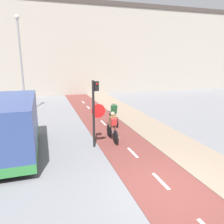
% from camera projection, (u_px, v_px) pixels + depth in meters
% --- Properties ---
extents(ground_plane, '(120.00, 120.00, 0.00)m').
position_uv_depth(ground_plane, '(168.00, 189.00, 7.13)').
color(ground_plane, gray).
extents(bike_lane, '(2.55, 60.00, 0.02)m').
position_uv_depth(bike_lane, '(168.00, 189.00, 7.13)').
color(bike_lane, brown).
rests_on(bike_lane, ground_plane).
extents(building_row_background, '(60.00, 5.20, 10.67)m').
position_uv_depth(building_row_background, '(71.00, 49.00, 27.19)').
color(building_row_background, '#B2A899').
rests_on(building_row_background, ground_plane).
extents(traffic_light_pole, '(0.67, 0.25, 3.22)m').
position_uv_depth(traffic_light_pole, '(95.00, 107.00, 10.18)').
color(traffic_light_pole, black).
rests_on(traffic_light_pole, ground_plane).
extents(street_lamp_far, '(0.36, 0.36, 7.27)m').
position_uv_depth(street_lamp_far, '(21.00, 56.00, 16.14)').
color(street_lamp_far, gray).
rests_on(street_lamp_far, ground_plane).
extents(cyclist_near, '(0.46, 1.83, 1.56)m').
position_uv_depth(cyclist_near, '(113.00, 127.00, 11.21)').
color(cyclist_near, black).
rests_on(cyclist_near, ground_plane).
extents(cyclist_far, '(0.46, 1.76, 1.54)m').
position_uv_depth(cyclist_far, '(114.00, 115.00, 13.98)').
color(cyclist_far, black).
rests_on(cyclist_far, ground_plane).
extents(van, '(2.00, 5.28, 2.50)m').
position_uv_depth(van, '(12.00, 128.00, 9.55)').
color(van, '#334784').
rests_on(van, ground_plane).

